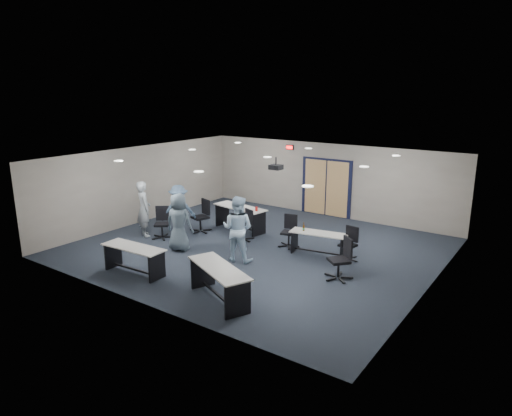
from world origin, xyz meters
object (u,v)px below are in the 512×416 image
Objects in this scene: table_front_left at (134,255)px; chair_back_a at (200,216)px; chair_back_b at (244,225)px; chair_loose_right at (339,259)px; person_plaid at (179,222)px; person_back at (179,210)px; chair_back_c at (289,231)px; chair_back_d at (348,244)px; table_front_right at (219,278)px; person_lightblue at (238,229)px; chair_loose_left at (162,223)px; person_gray at (144,209)px; table_back_left at (240,214)px; table_back_right at (318,239)px.

table_front_left is 3.77m from chair_back_a.
chair_back_a is 1.11× the size of chair_back_b.
chair_loose_right is (4.45, 2.68, 0.04)m from table_front_left.
person_plaid reaches higher than person_back.
person_back is (-1.32, 2.99, 0.34)m from table_front_left.
chair_back_d is (1.91, -0.01, -0.01)m from chair_back_c.
chair_back_c reaches higher than chair_back_d.
table_front_left is at bearing -127.62° from chair_back_d.
person_back is at bearing 110.97° from table_front_left.
table_front_left is at bearing -155.08° from table_front_right.
chair_back_a is 1.85m from person_plaid.
table_front_left is at bearing -133.31° from chair_back_c.
table_front_right is 1.13× the size of person_lightblue.
chair_loose_left is (-3.72, -1.62, 0.02)m from chair_back_c.
chair_loose_left is 0.77m from person_gray.
person_back is (-1.03, 1.04, -0.03)m from person_plaid.
chair_back_a reaches higher than table_front_left.
person_back is (-3.51, -1.05, 0.35)m from chair_back_c.
person_lightblue is at bearing 121.47° from person_back.
table_back_left is 1.12× the size of person_lightblue.
table_back_left is 2.05m from person_back.
person_lightblue reaches higher than chair_loose_left.
person_back is (-4.54, -0.95, 0.37)m from table_back_right.
person_gray is at bearing -172.91° from table_back_right.
chair_back_a is (-1.00, 3.63, 0.05)m from table_front_left.
chair_back_d is at bearing -21.15° from chair_loose_left.
person_lightblue is (-1.18, 2.23, 0.37)m from table_front_right.
chair_loose_right is at bearing 81.97° from table_front_right.
chair_back_b is at bearing 76.55° from table_front_left.
person_gray is at bearing -156.72° from chair_back_d.
person_gray reaches higher than chair_back_d.
table_front_left is at bearing -94.77° from chair_loose_left.
table_front_left is 0.88× the size of table_front_right.
table_back_right is at bearing 24.58° from chair_back_b.
person_back is (-2.03, -0.78, 0.34)m from chair_back_b.
table_front_right is at bearing -106.18° from table_back_right.
chair_loose_right is at bearing -14.17° from table_back_left.
table_front_right is 1.20× the size of person_plaid.
table_front_right is at bearing -96.35° from chair_back_c.
chair_loose_right reaches higher than table_back_left.
table_front_right is 4.28m from chair_back_b.
table_front_right is 4.20m from chair_back_d.
table_back_right is 2.37m from person_lightblue.
person_lightblue is 1.10× the size of person_back.
person_gray is 1.05× the size of person_plaid.
person_gray is 1.92m from person_plaid.
table_back_left is 2.03× the size of chair_loose_left.
person_back is at bearing -138.16° from chair_back_b.
chair_back_d is 5.52m from person_back.
chair_back_b is 3.27m from person_gray.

